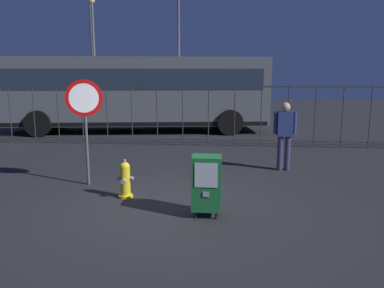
% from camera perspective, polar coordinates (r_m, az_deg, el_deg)
% --- Properties ---
extents(ground_plane, '(60.00, 60.00, 0.00)m').
position_cam_1_polar(ground_plane, '(6.97, -3.37, -9.04)').
color(ground_plane, '#262628').
extents(fire_hydrant, '(0.33, 0.32, 0.75)m').
position_cam_1_polar(fire_hydrant, '(7.34, -10.06, -5.33)').
color(fire_hydrant, yellow).
rests_on(fire_hydrant, ground_plane).
extents(newspaper_box_primary, '(0.48, 0.42, 1.02)m').
position_cam_1_polar(newspaper_box_primary, '(6.25, 2.22, -5.87)').
color(newspaper_box_primary, black).
rests_on(newspaper_box_primary, ground_plane).
extents(stop_sign, '(0.71, 0.31, 2.23)m').
position_cam_1_polar(stop_sign, '(8.15, -15.89, 4.95)').
color(stop_sign, '#4C4F54').
rests_on(stop_sign, ground_plane).
extents(pedestrian, '(0.55, 0.22, 1.67)m').
position_cam_1_polar(pedestrian, '(9.44, 13.81, 1.74)').
color(pedestrian, '#382D51').
rests_on(pedestrian, ground_plane).
extents(fence_barrier, '(18.03, 0.04, 2.00)m').
position_cam_1_polar(fence_barrier, '(12.49, 0.53, 4.40)').
color(fence_barrier, '#2D2D33').
rests_on(fence_barrier, ground_plane).
extents(bus_near, '(10.74, 3.91, 3.00)m').
position_cam_1_polar(bus_near, '(15.82, -8.24, 8.07)').
color(bus_near, '#4C5156').
rests_on(bus_near, ground_plane).
extents(bus_far, '(10.67, 3.44, 3.00)m').
position_cam_1_polar(bus_far, '(20.18, -11.67, 8.44)').
color(bus_far, beige).
rests_on(bus_far, ground_plane).
extents(street_light_near_left, '(0.32, 0.32, 7.86)m').
position_cam_1_polar(street_light_near_left, '(23.77, -14.94, 15.32)').
color(street_light_near_left, '#4C4F54').
rests_on(street_light_near_left, ground_plane).
extents(street_light_near_right, '(0.32, 0.32, 6.41)m').
position_cam_1_polar(street_light_near_right, '(20.40, -2.03, 14.41)').
color(street_light_near_right, '#4C4F54').
rests_on(street_light_near_right, ground_plane).
extents(street_light_far_left, '(0.32, 0.32, 6.41)m').
position_cam_1_polar(street_light_far_left, '(21.95, -14.60, 13.80)').
color(street_light_far_left, '#4C4F54').
rests_on(street_light_far_left, ground_plane).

